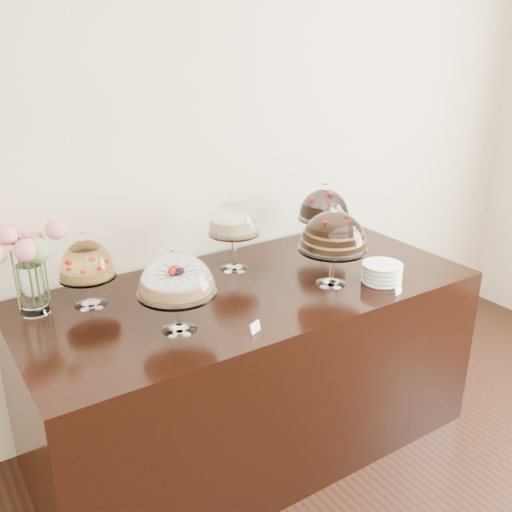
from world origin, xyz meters
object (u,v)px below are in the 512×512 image
cake_stand_choco_layer (333,234)px  cake_stand_fruit_tart (86,263)px  display_counter (251,367)px  plate_stack (382,273)px  cake_stand_cheesecake (234,221)px  cake_stand_dark_choco (324,207)px  flower_vase (28,259)px  cake_stand_sugar_sponge (176,278)px

cake_stand_choco_layer → cake_stand_fruit_tart: bearing=158.6°
display_counter → plate_stack: size_ratio=11.55×
display_counter → cake_stand_cheesecake: (0.06, 0.25, 0.71)m
cake_stand_dark_choco → flower_vase: size_ratio=0.91×
cake_stand_sugar_sponge → flower_vase: 0.67m
cake_stand_dark_choco → plate_stack: (-0.08, -0.55, -0.19)m
cake_stand_dark_choco → plate_stack: bearing=-97.9°
cake_stand_choco_layer → cake_stand_cheesecake: 0.52m
display_counter → plate_stack: (0.58, -0.30, 0.50)m
display_counter → cake_stand_choco_layer: size_ratio=5.45×
plate_stack → cake_stand_sugar_sponge: bearing=174.2°
flower_vase → display_counter: bearing=-17.7°
cake_stand_cheesecake → cake_stand_dark_choco: (0.60, 0.00, -0.02)m
cake_stand_dark_choco → cake_stand_fruit_tart: 1.36m
cake_stand_cheesecake → flower_vase: bearing=177.1°
cake_stand_cheesecake → cake_stand_choco_layer: bearing=-54.8°
display_counter → flower_vase: 1.21m
display_counter → plate_stack: 0.82m
cake_stand_fruit_tart → cake_stand_dark_choco: bearing=0.5°
cake_stand_cheesecake → cake_stand_sugar_sponge: bearing=-140.5°
display_counter → cake_stand_cheesecake: 0.75m
cake_stand_sugar_sponge → cake_stand_fruit_tart: (-0.23, 0.43, -0.03)m
cake_stand_cheesecake → cake_stand_fruit_tart: size_ratio=1.16×
cake_stand_choco_layer → cake_stand_sugar_sponge: bearing=-179.0°
cake_stand_cheesecake → cake_stand_fruit_tart: (-0.76, -0.01, -0.06)m
cake_stand_dark_choco → cake_stand_choco_layer: bearing=-124.7°
display_counter → flower_vase: flower_vase is taller
cake_stand_fruit_tart → flower_vase: bearing=165.7°
cake_stand_sugar_sponge → cake_stand_choco_layer: 0.83m
display_counter → cake_stand_choco_layer: bearing=-26.3°
display_counter → cake_stand_dark_choco: bearing=21.0°
cake_stand_dark_choco → flower_vase: bearing=178.3°
cake_stand_choco_layer → cake_stand_cheesecake: cake_stand_choco_layer is taller
cake_stand_choco_layer → flower_vase: size_ratio=0.99×
display_counter → plate_stack: plate_stack is taller
cake_stand_sugar_sponge → cake_stand_cheesecake: (0.53, 0.44, 0.03)m
cake_stand_fruit_tart → flower_vase: size_ratio=0.85×
cake_stand_fruit_tart → cake_stand_sugar_sponge: bearing=-61.7°
cake_stand_sugar_sponge → flower_vase: flower_vase is taller
cake_stand_cheesecake → flower_vase: (-0.99, 0.05, -0.01)m
cake_stand_dark_choco → display_counter: bearing=-159.0°
cake_stand_sugar_sponge → cake_stand_choco_layer: size_ratio=0.91×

